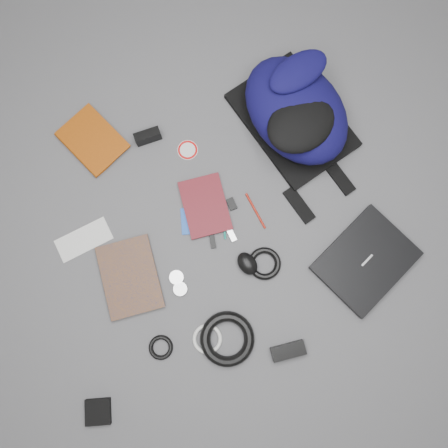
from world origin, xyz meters
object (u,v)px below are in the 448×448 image
object	(u,v)px
backpack	(296,110)
comic_book	(103,284)
laptop	(366,261)
power_brick	(288,351)
textbook_red	(75,156)
compact_camera	(148,136)
pouch	(98,412)
mouse	(247,264)
dvd_case	(205,206)

from	to	relation	value
backpack	comic_book	distance (m)	0.92
laptop	power_brick	size ratio (longest dim) A/B	2.74
backpack	textbook_red	size ratio (longest dim) A/B	2.10
laptop	power_brick	bearing A→B (deg)	-177.17
compact_camera	power_brick	size ratio (longest dim) A/B	0.82
laptop	pouch	distance (m)	1.06
backpack	mouse	distance (m)	0.57
dvd_case	compact_camera	world-z (taller)	compact_camera
laptop	textbook_red	distance (m)	1.12
textbook_red	dvd_case	size ratio (longest dim) A/B	1.08
backpack	power_brick	distance (m)	0.84
backpack	compact_camera	size ratio (longest dim) A/B	5.10
power_brick	pouch	size ratio (longest dim) A/B	1.39
mouse	power_brick	distance (m)	0.33
textbook_red	pouch	bearing A→B (deg)	-126.38
comic_book	mouse	world-z (taller)	mouse
laptop	mouse	bearing A→B (deg)	136.62
laptop	textbook_red	bearing A→B (deg)	114.98
textbook_red	pouch	xyz separation A→B (m)	(-0.17, -0.89, -0.00)
backpack	comic_book	size ratio (longest dim) A/B	1.84
textbook_red	comic_book	size ratio (longest dim) A/B	0.88
power_brick	comic_book	bearing A→B (deg)	146.43
backpack	power_brick	xyz separation A→B (m)	(-0.31, -0.78, -0.09)
backpack	laptop	size ratio (longest dim) A/B	1.52
dvd_case	laptop	bearing A→B (deg)	-33.85
laptop	compact_camera	size ratio (longest dim) A/B	3.35
textbook_red	dvd_case	world-z (taller)	textbook_red
textbook_red	mouse	distance (m)	0.75
backpack	pouch	bearing A→B (deg)	-158.09
laptop	compact_camera	distance (m)	0.91
mouse	pouch	distance (m)	0.71
backpack	power_brick	world-z (taller)	backpack
backpack	dvd_case	world-z (taller)	backpack
backpack	mouse	size ratio (longest dim) A/B	5.61
textbook_red	mouse	world-z (taller)	mouse
comic_book	mouse	distance (m)	0.51
compact_camera	pouch	bearing A→B (deg)	-117.77
compact_camera	pouch	xyz separation A→B (m)	(-0.45, -0.87, -0.02)
dvd_case	compact_camera	distance (m)	0.33
dvd_case	power_brick	xyz separation A→B (m)	(0.11, -0.58, 0.01)
backpack	textbook_red	distance (m)	0.82
compact_camera	textbook_red	bearing A→B (deg)	175.47
compact_camera	power_brick	bearing A→B (deg)	-76.17
pouch	comic_book	bearing A→B (deg)	71.35
textbook_red	pouch	world-z (taller)	textbook_red
power_brick	compact_camera	bearing A→B (deg)	108.87
compact_camera	backpack	bearing A→B (deg)	-12.03
laptop	comic_book	xyz separation A→B (m)	(-0.91, 0.22, -0.01)
laptop	textbook_red	world-z (taller)	laptop
power_brick	pouch	distance (m)	0.67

